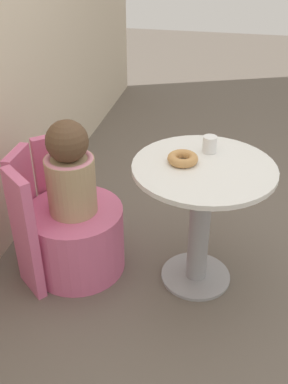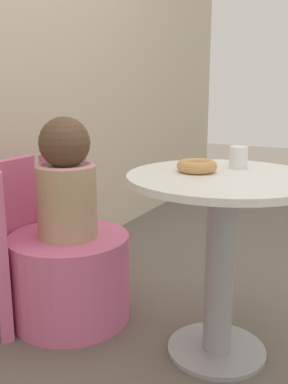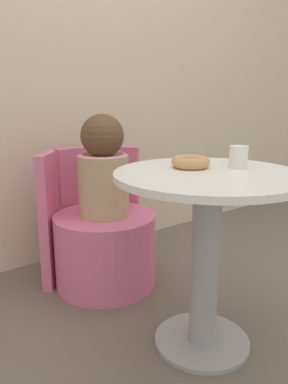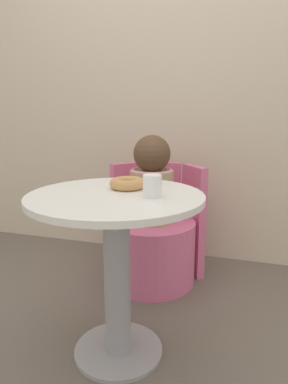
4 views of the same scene
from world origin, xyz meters
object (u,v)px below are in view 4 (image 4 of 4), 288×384
object	(u,v)px
round_table	(117,245)
cup	(152,186)
donut	(127,183)
tub_chair	(151,251)
child_figure	(152,182)

from	to	relation	value
round_table	cup	xyz separation A→B (m)	(0.15, -0.01, 0.25)
donut	cup	distance (m)	0.18
cup	round_table	bearing A→B (deg)	176.58
round_table	donut	world-z (taller)	donut
tub_chair	child_figure	world-z (taller)	child_figure
round_table	cup	world-z (taller)	cup
child_figure	cup	xyz separation A→B (m)	(0.19, -0.67, 0.12)
tub_chair	donut	xyz separation A→B (m)	(0.05, -0.56, 0.53)
donut	cup	world-z (taller)	cup
tub_chair	child_figure	size ratio (longest dim) A/B	1.03
tub_chair	cup	world-z (taller)	cup
tub_chair	cup	xyz separation A→B (m)	(0.19, -0.67, 0.55)
tub_chair	child_figure	xyz separation A→B (m)	(0.00, 0.00, 0.43)
round_table	cup	distance (m)	0.29
round_table	child_figure	size ratio (longest dim) A/B	1.39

